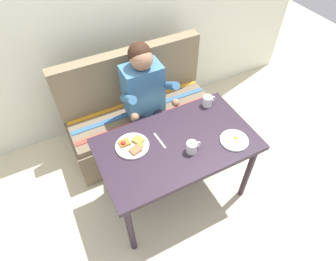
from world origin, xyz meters
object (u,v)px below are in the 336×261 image
table (177,149)px  fork (160,141)px  coffee_mug_second (192,147)px  plate_eggs (234,140)px  coffee_mug (208,101)px  person (146,96)px  plate_breakfast (132,145)px  couch (140,117)px

table → fork: (-0.11, 0.08, 0.08)m
coffee_mug_second → plate_eggs: bearing=-10.7°
coffee_mug → person: bearing=141.0°
person → coffee_mug: 0.54m
fork → plate_breakfast: bearing=164.6°
plate_breakfast → coffee_mug_second: (0.37, -0.24, 0.03)m
table → coffee_mug_second: (0.06, -0.12, 0.13)m
coffee_mug_second → fork: 0.26m
person → plate_eggs: (0.38, -0.77, -0.00)m
couch → coffee_mug_second: size_ratio=12.20×
coffee_mug → table: bearing=-149.6°
plate_eggs → fork: plate_eggs is taller
couch → coffee_mug: bearing=-50.1°
plate_breakfast → plate_eggs: (0.71, -0.30, -0.01)m
plate_eggs → coffee_mug: (0.04, 0.43, 0.04)m
table → person: size_ratio=0.99×
table → couch: bearing=90.0°
plate_eggs → fork: bearing=152.7°
plate_breakfast → coffee_mug_second: size_ratio=2.13×
person → coffee_mug_second: 0.71m
plate_breakfast → table: bearing=-20.7°
fork → person: bearing=73.0°
coffee_mug → coffee_mug_second: 0.53m
person → plate_breakfast: person is taller
plate_breakfast → coffee_mug: bearing=10.2°
table → person: bearing=88.8°
person → plate_breakfast: 0.57m
coffee_mug → coffee_mug_second: same height
couch → plate_breakfast: 0.83m
table → coffee_mug: coffee_mug is taller
plate_eggs → coffee_mug_second: bearing=169.3°
coffee_mug → fork: (-0.54, -0.18, -0.04)m
coffee_mug → plate_eggs: bearing=-94.7°
person → fork: bearing=-103.3°
couch → plate_breakfast: (-0.31, -0.65, 0.41)m
coffee_mug → coffee_mug_second: (-0.37, -0.37, 0.00)m
plate_breakfast → coffee_mug_second: 0.44m
couch → coffee_mug_second: couch is taller
couch → coffee_mug: (0.43, -0.51, 0.45)m
plate_breakfast → coffee_mug: (0.74, 0.13, 0.03)m
couch → coffee_mug: 0.80m
coffee_mug_second → coffee_mug: bearing=44.9°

